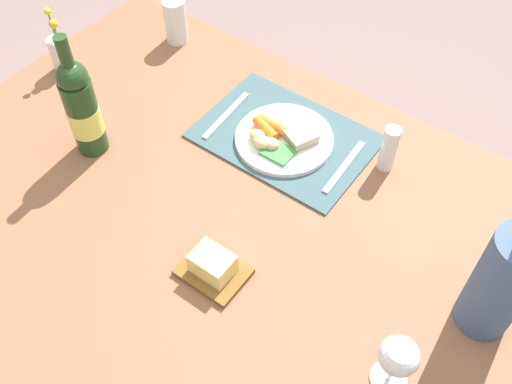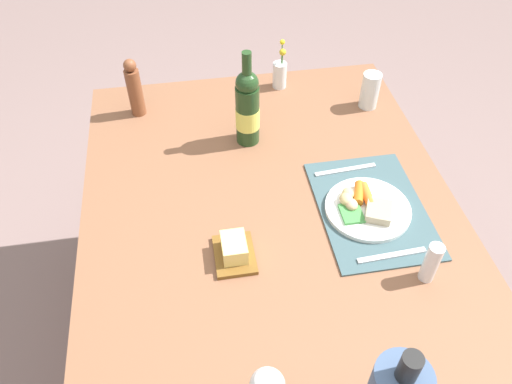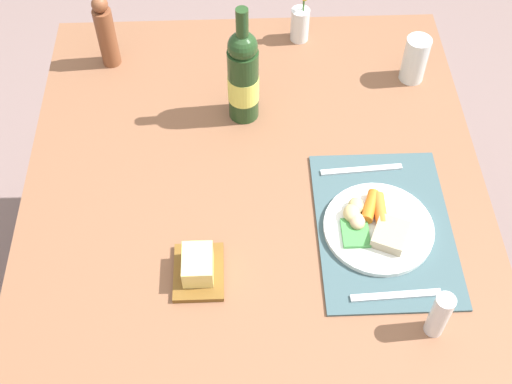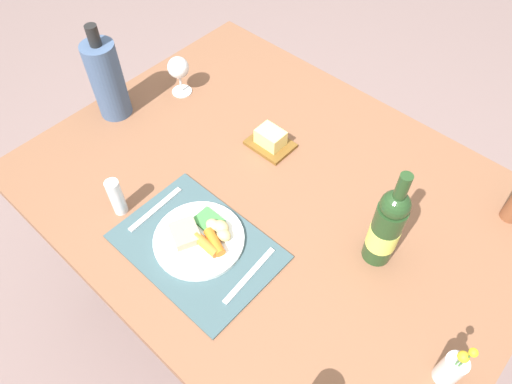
# 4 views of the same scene
# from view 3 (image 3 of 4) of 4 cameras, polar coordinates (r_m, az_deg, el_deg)

# --- Properties ---
(ground_plane) EXTENTS (8.00, 8.00, 0.00)m
(ground_plane) POSITION_cam_3_polar(r_m,az_deg,el_deg) (2.06, 0.04, -14.11)
(ground_plane) COLOR gray
(dining_table) EXTENTS (1.35, 1.02, 0.73)m
(dining_table) POSITION_cam_3_polar(r_m,az_deg,el_deg) (1.48, 0.05, -3.96)
(dining_table) COLOR brown
(dining_table) RESTS_ON ground_plane
(placemat) EXTENTS (0.40, 0.28, 0.01)m
(placemat) POSITION_cam_3_polar(r_m,az_deg,el_deg) (1.44, 10.84, -2.99)
(placemat) COLOR #3B555B
(placemat) RESTS_ON dining_table
(dinner_plate) EXTENTS (0.23, 0.23, 0.04)m
(dinner_plate) POSITION_cam_3_polar(r_m,az_deg,el_deg) (1.42, 10.19, -2.82)
(dinner_plate) COLOR white
(dinner_plate) RESTS_ON placemat
(fork) EXTENTS (0.02, 0.18, 0.00)m
(fork) POSITION_cam_3_polar(r_m,az_deg,el_deg) (1.35, 11.80, -8.60)
(fork) COLOR silver
(fork) RESTS_ON placemat
(knife) EXTENTS (0.03, 0.18, 0.00)m
(knife) POSITION_cam_3_polar(r_m,az_deg,el_deg) (1.51, 8.95, 1.90)
(knife) COLOR silver
(knife) RESTS_ON placemat
(water_tumbler) EXTENTS (0.06, 0.06, 0.12)m
(water_tumbler) POSITION_cam_3_polar(r_m,az_deg,el_deg) (1.72, 13.33, 10.74)
(water_tumbler) COLOR silver
(water_tumbler) RESTS_ON dining_table
(butter_dish) EXTENTS (0.13, 0.10, 0.06)m
(butter_dish) POSITION_cam_3_polar(r_m,az_deg,el_deg) (1.34, -4.94, -6.42)
(butter_dish) COLOR brown
(butter_dish) RESTS_ON dining_table
(flower_vase) EXTENTS (0.05, 0.05, 0.18)m
(flower_vase) POSITION_cam_3_polar(r_m,az_deg,el_deg) (1.79, 3.79, 14.21)
(flower_vase) COLOR silver
(flower_vase) RESTS_ON dining_table
(wine_bottle) EXTENTS (0.07, 0.07, 0.31)m
(wine_bottle) POSITION_cam_3_polar(r_m,az_deg,el_deg) (1.54, -1.10, 9.81)
(wine_bottle) COLOR #21401D
(wine_bottle) RESTS_ON dining_table
(pepper_mill) EXTENTS (0.05, 0.05, 0.20)m
(pepper_mill) POSITION_cam_3_polar(r_m,az_deg,el_deg) (1.73, -12.65, 13.09)
(pepper_mill) COLOR brown
(pepper_mill) RESTS_ON dining_table
(salt_shaker) EXTENTS (0.04, 0.04, 0.12)m
(salt_shaker) POSITION_cam_3_polar(r_m,az_deg,el_deg) (1.29, 15.34, -10.06)
(salt_shaker) COLOR white
(salt_shaker) RESTS_ON dining_table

